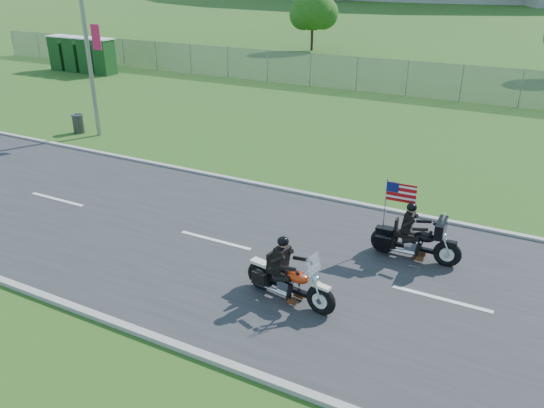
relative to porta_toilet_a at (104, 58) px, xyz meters
The scene contains 13 objects.
ground 27.83m from the porta_toilet_a, 37.69° to the right, with size 420.00×420.00×0.00m, color #214A17.
road 27.83m from the porta_toilet_a, 37.69° to the right, with size 120.00×8.00×0.04m, color #28282B.
curb_north 25.55m from the porta_toilet_a, 30.48° to the right, with size 120.00×0.18×0.12m, color #9E9B93.
curb_south 30.47m from the porta_toilet_a, 43.74° to the right, with size 120.00×0.18×0.12m, color #9E9B93.
fence 17.26m from the porta_toilet_a, 10.01° to the left, with size 60.00×0.03×2.00m, color gray.
porta_toilet_a is the anchor object (origin of this frame).
porta_toilet_b 1.40m from the porta_toilet_a, behind, with size 1.10×1.10×2.30m, color #144017.
porta_toilet_c 2.80m from the porta_toilet_a, behind, with size 1.10×1.10×2.30m, color #144017.
porta_toilet_d 4.20m from the porta_toilet_a, behind, with size 1.10×1.10×2.30m, color #144017.
tree_fence_mid 18.97m from the porta_toilet_a, 64.72° to the left, with size 3.96×3.69×5.30m.
motorcycle_lead 29.55m from the porta_toilet_a, 38.99° to the right, with size 2.32×0.80×1.57m.
motorcycle_follow 29.40m from the porta_toilet_a, 31.76° to the right, with size 2.29×0.75×1.91m.
trash_can 14.31m from the porta_toilet_a, 51.27° to the right, with size 0.47×0.47×0.81m, color #313035.
Camera 1 is at (5.22, -10.55, 6.83)m, focal length 35.00 mm.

